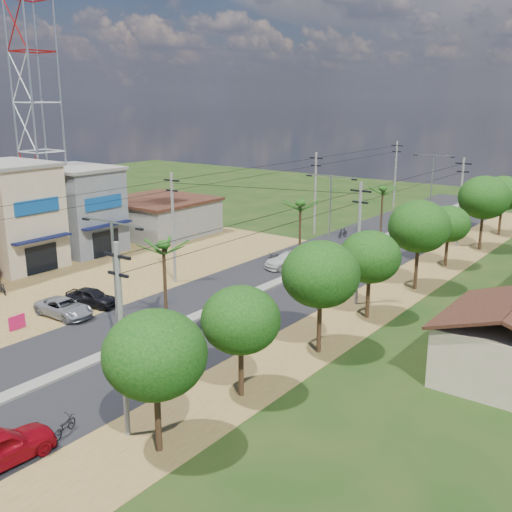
# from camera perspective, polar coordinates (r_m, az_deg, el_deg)

# --- Properties ---
(ground) EXTENTS (160.00, 160.00, 0.00)m
(ground) POSITION_cam_1_polar(r_m,az_deg,el_deg) (37.35, -12.86, -8.79)
(ground) COLOR black
(ground) RESTS_ON ground
(road) EXTENTS (12.00, 110.00, 0.04)m
(road) POSITION_cam_1_polar(r_m,az_deg,el_deg) (47.69, 0.89, -3.11)
(road) COLOR black
(road) RESTS_ON ground
(median) EXTENTS (1.00, 90.00, 0.18)m
(median) POSITION_cam_1_polar(r_m,az_deg,el_deg) (50.02, 2.90, -2.17)
(median) COLOR #605E56
(median) RESTS_ON ground
(dirt_lot_west) EXTENTS (18.00, 46.00, 0.04)m
(dirt_lot_west) POSITION_cam_1_polar(r_m,az_deg,el_deg) (53.17, -16.93, -1.86)
(dirt_lot_west) COLOR brown
(dirt_lot_west) RESTS_ON ground
(dirt_shoulder_east) EXTENTS (5.00, 90.00, 0.03)m
(dirt_shoulder_east) POSITION_cam_1_polar(r_m,az_deg,el_deg) (43.55, 10.04, -5.14)
(dirt_shoulder_east) COLOR brown
(dirt_shoulder_east) RESTS_ON ground
(shophouse_cream) EXTENTS (9.00, 6.40, 9.30)m
(shophouse_cream) POSITION_cam_1_polar(r_m,az_deg,el_deg) (57.27, -22.28, 3.64)
(shophouse_cream) COLOR tan
(shophouse_cream) RESTS_ON ground
(shophouse_grey) EXTENTS (9.00, 6.40, 8.30)m
(shophouse_grey) POSITION_cam_1_polar(r_m,az_deg,el_deg) (61.18, -16.66, 4.31)
(shophouse_grey) COLOR #52565B
(shophouse_grey) RESTS_ON ground
(low_shed) EXTENTS (10.40, 10.40, 3.95)m
(low_shed) POSITION_cam_1_polar(r_m,az_deg,el_deg) (67.20, -9.21, 3.75)
(low_shed) COLOR #605E56
(low_shed) RESTS_ON ground
(telecom_tower) EXTENTS (3.80, 3.80, 43.00)m
(telecom_tower) POSITION_cam_1_polar(r_m,az_deg,el_deg) (64.49, -20.52, 17.90)
(telecom_tower) COLOR gray
(telecom_tower) RESTS_ON ground
(tree_east_a) EXTENTS (4.40, 4.40, 6.37)m
(tree_east_a) POSITION_cam_1_polar(r_m,az_deg,el_deg) (25.38, -9.60, -9.25)
(tree_east_a) COLOR black
(tree_east_a) RESTS_ON ground
(tree_east_b) EXTENTS (4.00, 4.00, 5.83)m
(tree_east_b) POSITION_cam_1_polar(r_m,az_deg,el_deg) (29.74, -1.46, -6.12)
(tree_east_b) COLOR black
(tree_east_b) RESTS_ON ground
(tree_east_c) EXTENTS (4.60, 4.60, 6.83)m
(tree_east_c) POSITION_cam_1_polar(r_m,az_deg,el_deg) (34.78, 6.18, -1.74)
(tree_east_c) COLOR black
(tree_east_c) RESTS_ON ground
(tree_east_d) EXTENTS (4.20, 4.20, 6.13)m
(tree_east_d) POSITION_cam_1_polar(r_m,az_deg,el_deg) (41.02, 10.79, -0.09)
(tree_east_d) COLOR black
(tree_east_d) RESTS_ON ground
(tree_east_e) EXTENTS (4.80, 4.80, 7.14)m
(tree_east_e) POSITION_cam_1_polar(r_m,az_deg,el_deg) (47.94, 15.28, 2.73)
(tree_east_e) COLOR black
(tree_east_e) RESTS_ON ground
(tree_east_f) EXTENTS (3.80, 3.80, 5.52)m
(tree_east_f) POSITION_cam_1_polar(r_m,az_deg,el_deg) (55.69, 17.88, 2.92)
(tree_east_f) COLOR black
(tree_east_f) RESTS_ON ground
(tree_east_g) EXTENTS (5.00, 5.00, 7.38)m
(tree_east_g) POSITION_cam_1_polar(r_m,az_deg,el_deg) (62.82, 20.92, 5.22)
(tree_east_g) COLOR black
(tree_east_g) RESTS_ON ground
(tree_east_h) EXTENTS (4.40, 4.40, 6.52)m
(tree_east_h) POSITION_cam_1_polar(r_m,az_deg,el_deg) (70.63, 22.47, 5.55)
(tree_east_h) COLOR black
(tree_east_h) RESTS_ON ground
(palm_median_near) EXTENTS (2.00, 2.00, 6.15)m
(palm_median_near) POSITION_cam_1_polar(r_m,az_deg,el_deg) (38.11, -8.80, 0.70)
(palm_median_near) COLOR black
(palm_median_near) RESTS_ON ground
(palm_median_mid) EXTENTS (2.00, 2.00, 6.55)m
(palm_median_mid) POSITION_cam_1_polar(r_m,az_deg,el_deg) (50.28, 4.26, 4.72)
(palm_median_mid) COLOR black
(palm_median_mid) RESTS_ON ground
(palm_median_far) EXTENTS (2.00, 2.00, 5.85)m
(palm_median_far) POSITION_cam_1_polar(r_m,az_deg,el_deg) (64.29, 11.99, 6.10)
(palm_median_far) COLOR black
(palm_median_far) RESTS_ON ground
(streetlight_near) EXTENTS (5.10, 0.18, 8.00)m
(streetlight_near) POSITION_cam_1_polar(r_m,az_deg,el_deg) (35.73, -13.30, -1.74)
(streetlight_near) COLOR gray
(streetlight_near) RESTS_ON ground
(streetlight_mid) EXTENTS (5.10, 0.18, 8.00)m
(streetlight_mid) POSITION_cam_1_polar(r_m,az_deg,el_deg) (54.70, 7.07, 4.29)
(streetlight_mid) COLOR gray
(streetlight_mid) RESTS_ON ground
(streetlight_far) EXTENTS (5.10, 0.18, 8.00)m
(streetlight_far) POSITION_cam_1_polar(r_m,az_deg,el_deg) (77.18, 16.40, 6.90)
(streetlight_far) COLOR gray
(streetlight_far) RESTS_ON ground
(utility_pole_w_b) EXTENTS (1.60, 0.24, 9.00)m
(utility_pole_w_b) POSITION_cam_1_polar(r_m,az_deg,el_deg) (48.62, -7.89, 2.89)
(utility_pole_w_b) COLOR #605E56
(utility_pole_w_b) RESTS_ON ground
(utility_pole_w_c) EXTENTS (1.60, 0.24, 9.00)m
(utility_pole_w_c) POSITION_cam_1_polar(r_m,az_deg,el_deg) (65.84, 5.67, 6.11)
(utility_pole_w_c) COLOR #605E56
(utility_pole_w_c) RESTS_ON ground
(utility_pole_w_d) EXTENTS (1.60, 0.24, 9.00)m
(utility_pole_w_d) POSITION_cam_1_polar(r_m,az_deg,el_deg) (84.38, 13.14, 7.74)
(utility_pole_w_d) COLOR #605E56
(utility_pole_w_d) RESTS_ON ground
(utility_pole_e_a) EXTENTS (1.60, 0.24, 9.00)m
(utility_pole_e_a) POSITION_cam_1_polar(r_m,az_deg,el_deg) (26.66, -12.64, -7.57)
(utility_pole_e_a) COLOR #605E56
(utility_pole_e_a) RESTS_ON ground
(utility_pole_e_b) EXTENTS (1.60, 0.24, 9.00)m
(utility_pole_e_b) POSITION_cam_1_polar(r_m,az_deg,el_deg) (43.47, 9.74, 1.38)
(utility_pole_e_b) COLOR #605E56
(utility_pole_e_b) RESTS_ON ground
(utility_pole_e_c) EXTENTS (1.60, 0.24, 9.00)m
(utility_pole_e_c) POSITION_cam_1_polar(r_m,az_deg,el_deg) (63.54, 18.89, 5.06)
(utility_pole_e_c) COLOR #605E56
(utility_pole_e_c) RESTS_ON ground
(car_red_near) EXTENTS (2.13, 4.68, 1.56)m
(car_red_near) POSITION_cam_1_polar(r_m,az_deg,el_deg) (27.96, -23.21, -16.49)
(car_red_near) COLOR maroon
(car_red_near) RESTS_ON ground
(car_silver_mid) EXTENTS (1.78, 4.06, 1.30)m
(car_silver_mid) POSITION_cam_1_polar(r_m,az_deg,el_deg) (50.08, 5.12, -1.52)
(car_silver_mid) COLOR gray
(car_silver_mid) RESTS_ON ground
(car_white_far) EXTENTS (3.86, 5.33, 1.43)m
(car_white_far) POSITION_cam_1_polar(r_m,az_deg,el_deg) (53.35, 3.30, -0.38)
(car_white_far) COLOR #ABABA7
(car_white_far) RESTS_ON ground
(car_parked_silver) EXTENTS (4.59, 2.24, 1.26)m
(car_parked_silver) POSITION_cam_1_polar(r_m,az_deg,el_deg) (43.61, -17.81, -4.76)
(car_parked_silver) COLOR gray
(car_parked_silver) RESTS_ON ground
(car_parked_dark) EXTENTS (4.23, 2.52, 1.35)m
(car_parked_dark) POSITION_cam_1_polar(r_m,az_deg,el_deg) (45.14, -15.37, -3.84)
(car_parked_dark) COLOR black
(car_parked_dark) RESTS_ON ground
(moto_rider_east) EXTENTS (1.07, 1.69, 0.84)m
(moto_rider_east) POSITION_cam_1_polar(r_m,az_deg,el_deg) (29.31, -17.77, -15.23)
(moto_rider_east) COLOR black
(moto_rider_east) RESTS_ON ground
(moto_rider_west_a) EXTENTS (0.96, 1.92, 0.96)m
(moto_rider_west_a) POSITION_cam_1_polar(r_m,az_deg,el_deg) (55.02, 1.81, -0.14)
(moto_rider_west_a) COLOR black
(moto_rider_west_a) RESTS_ON ground
(moto_rider_west_b) EXTENTS (0.58, 1.74, 1.03)m
(moto_rider_west_b) POSITION_cam_1_polar(r_m,az_deg,el_deg) (65.39, 8.27, 2.18)
(moto_rider_west_b) COLOR black
(moto_rider_west_b) RESTS_ON ground
(roadside_sign) EXTENTS (0.12, 1.19, 0.99)m
(roadside_sign) POSITION_cam_1_polar(r_m,az_deg,el_deg) (42.39, -21.81, -5.90)
(roadside_sign) COLOR #B41047
(roadside_sign) RESTS_ON ground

